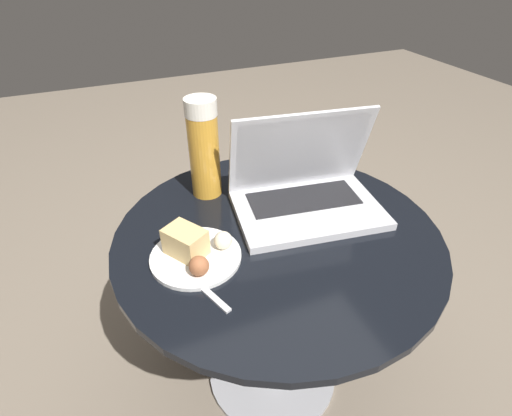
{
  "coord_description": "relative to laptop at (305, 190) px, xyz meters",
  "views": [
    {
      "loc": [
        -0.32,
        -0.62,
        1.09
      ],
      "look_at": [
        -0.05,
        0.01,
        0.61
      ],
      "focal_mm": 28.0,
      "sensor_mm": 36.0,
      "label": 1
    }
  ],
  "objects": [
    {
      "name": "beer_glass",
      "position": [
        -0.2,
        0.15,
        0.08
      ],
      "size": [
        0.07,
        0.07,
        0.25
      ],
      "color": "gold",
      "rests_on": "table"
    },
    {
      "name": "fork",
      "position": [
        -0.31,
        -0.13,
        -0.05
      ],
      "size": [
        0.08,
        0.18,
        0.0
      ],
      "color": "silver",
      "rests_on": "table"
    },
    {
      "name": "snack_plate",
      "position": [
        -0.29,
        -0.08,
        -0.03
      ],
      "size": [
        0.19,
        0.19,
        0.07
      ],
      "color": "white",
      "rests_on": "table"
    },
    {
      "name": "ground_plane",
      "position": [
        -0.1,
        -0.06,
        -0.59
      ],
      "size": [
        6.0,
        6.0,
        0.0
      ],
      "primitive_type": "plane",
      "color": "#726656"
    },
    {
      "name": "laptop",
      "position": [
        0.0,
        0.0,
        0.0
      ],
      "size": [
        0.37,
        0.28,
        0.23
      ],
      "color": "silver",
      "rests_on": "table"
    },
    {
      "name": "table",
      "position": [
        -0.1,
        -0.06,
        -0.18
      ],
      "size": [
        0.72,
        0.72,
        0.54
      ],
      "color": "#9E9EA3",
      "rests_on": "ground_plane"
    }
  ]
}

